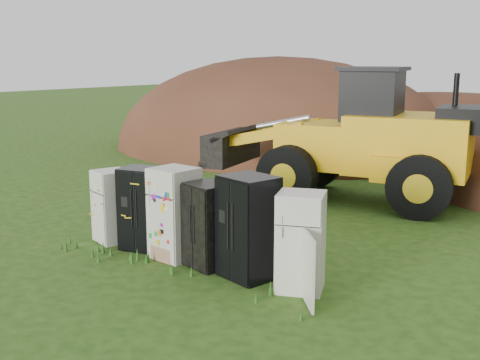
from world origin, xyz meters
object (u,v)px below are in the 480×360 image
object	(u,v)px
fridge_sticker	(175,213)
fridge_dark_mid	(208,225)
fridge_leftmost	(113,206)
fridge_black_side	(144,209)
fridge_black_right	(249,227)
fridge_open_door	(301,242)
wheel_loader	(338,134)

from	to	relation	value
fridge_sticker	fridge_dark_mid	distance (m)	0.89
fridge_leftmost	fridge_black_side	distance (m)	0.95
fridge_dark_mid	fridge_black_right	distance (m)	1.00
fridge_leftmost	fridge_open_door	distance (m)	4.90
fridge_black_side	fridge_black_right	bearing A→B (deg)	-15.38
wheel_loader	fridge_black_side	bearing A→B (deg)	-110.54
fridge_sticker	fridge_black_right	bearing A→B (deg)	4.13
fridge_sticker	fridge_dark_mid	size ratio (longest dim) A/B	1.12
fridge_black_right	wheel_loader	world-z (taller)	wheel_loader
wheel_loader	fridge_sticker	bearing A→B (deg)	-102.45
fridge_sticker	fridge_open_door	distance (m)	2.99
fridge_black_side	fridge_dark_mid	xyz separation A→B (m)	(1.85, -0.06, -0.05)
fridge_dark_mid	fridge_black_right	bearing A→B (deg)	13.09
fridge_leftmost	wheel_loader	xyz separation A→B (m)	(2.05, 6.82, 1.11)
fridge_dark_mid	fridge_open_door	distance (m)	2.11
fridge_open_door	wheel_loader	size ratio (longest dim) A/B	0.22
fridge_dark_mid	wheel_loader	world-z (taller)	wheel_loader
fridge_dark_mid	fridge_open_door	size ratio (longest dim) A/B	0.95
fridge_dark_mid	fridge_black_right	world-z (taller)	fridge_black_right
fridge_black_side	fridge_sticker	xyz separation A→B (m)	(0.96, -0.07, 0.06)
fridge_sticker	fridge_black_right	size ratio (longest dim) A/B	0.97
fridge_black_side	wheel_loader	xyz separation A→B (m)	(1.10, 6.76, 1.03)
fridge_black_side	wheel_loader	distance (m)	6.93
fridge_sticker	fridge_dark_mid	world-z (taller)	fridge_sticker
fridge_leftmost	fridge_open_door	world-z (taller)	fridge_open_door
fridge_open_door	wheel_loader	bearing A→B (deg)	90.62
fridge_open_door	fridge_sticker	bearing A→B (deg)	158.33
fridge_sticker	fridge_open_door	size ratio (longest dim) A/B	1.06
fridge_black_side	fridge_sticker	size ratio (longest dim) A/B	0.94
fridge_black_side	fridge_open_door	xyz separation A→B (m)	(3.95, -0.04, -0.00)
fridge_black_right	fridge_leftmost	bearing A→B (deg)	-167.11
fridge_leftmost	fridge_open_door	xyz separation A→B (m)	(4.90, 0.01, 0.08)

